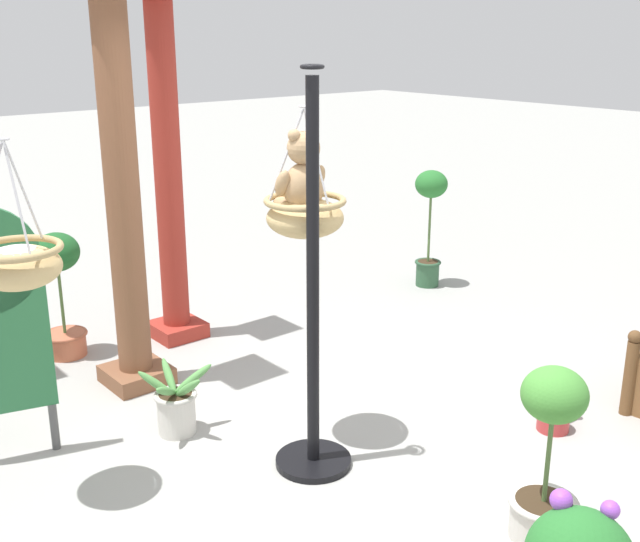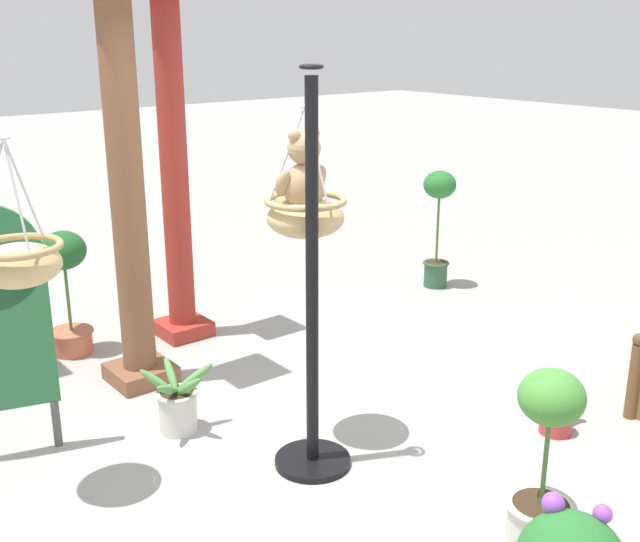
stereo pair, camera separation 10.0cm
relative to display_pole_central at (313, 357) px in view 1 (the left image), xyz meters
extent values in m
plane|color=#9E9E99|center=(0.13, 0.01, -0.68)|extent=(40.00, 40.00, 0.00)
cylinder|color=black|center=(0.00, 0.00, 0.42)|extent=(0.07, 0.07, 2.20)
cylinder|color=black|center=(0.00, 0.00, -0.66)|extent=(0.44, 0.44, 0.04)
torus|color=black|center=(0.00, 0.00, 1.56)|extent=(0.12, 0.12, 0.02)
ellipsoid|color=tan|center=(0.15, 0.25, 0.72)|extent=(0.44, 0.44, 0.22)
torus|color=tan|center=(0.15, 0.25, 0.82)|extent=(0.47, 0.47, 0.04)
ellipsoid|color=silver|center=(0.15, 0.25, 0.74)|extent=(0.39, 0.39, 0.18)
cylinder|color=#B7B7BC|center=(0.24, 0.30, 1.08)|extent=(0.19, 0.12, 0.52)
cylinder|color=#B7B7BC|center=(0.06, 0.30, 1.08)|extent=(0.19, 0.12, 0.52)
cylinder|color=#B7B7BC|center=(0.15, 0.15, 1.08)|extent=(0.01, 0.21, 0.52)
torus|color=#B7B7BC|center=(0.15, 0.25, 1.34)|extent=(0.06, 0.06, 0.01)
ellipsoid|color=tan|center=(0.15, 0.26, 0.89)|extent=(0.24, 0.20, 0.28)
sphere|color=tan|center=(0.15, 0.26, 1.11)|extent=(0.22, 0.22, 0.19)
ellipsoid|color=tan|center=(0.15, 0.33, 1.10)|extent=(0.10, 0.08, 0.06)
sphere|color=black|center=(0.15, 0.36, 1.10)|extent=(0.03, 0.03, 0.03)
sphere|color=tan|center=(0.08, 0.26, 1.19)|extent=(0.07, 0.07, 0.07)
sphere|color=tan|center=(0.22, 0.26, 1.19)|extent=(0.07, 0.07, 0.07)
ellipsoid|color=tan|center=(0.02, 0.29, 0.93)|extent=(0.08, 0.14, 0.18)
ellipsoid|color=tan|center=(0.28, 0.29, 0.93)|extent=(0.08, 0.14, 0.18)
ellipsoid|color=tan|center=(0.08, 0.36, 0.79)|extent=(0.09, 0.16, 0.09)
ellipsoid|color=tan|center=(0.22, 0.36, 0.79)|extent=(0.09, 0.16, 0.09)
ellipsoid|color=tan|center=(-1.32, 0.67, 0.62)|extent=(0.42, 0.42, 0.21)
torus|color=tan|center=(-1.32, 0.67, 0.72)|extent=(0.44, 0.44, 0.04)
ellipsoid|color=silver|center=(-1.32, 0.67, 0.64)|extent=(0.37, 0.37, 0.17)
cylinder|color=#B7B7BC|center=(-1.23, 0.72, 0.98)|extent=(0.18, 0.11, 0.54)
cylinder|color=#B7B7BC|center=(-1.32, 0.58, 0.98)|extent=(0.01, 0.20, 0.54)
torus|color=#B7B7BC|center=(-1.32, 0.67, 1.25)|extent=(0.06, 0.06, 0.01)
cylinder|color=brown|center=(-0.28, 1.65, 0.69)|extent=(0.23, 0.23, 2.74)
cube|color=brown|center=(-0.28, 1.65, -0.62)|extent=(0.42, 0.42, 0.12)
cylinder|color=#9E2D23|center=(0.38, 2.23, 0.65)|extent=(0.22, 0.22, 2.66)
cube|color=#9E2D23|center=(0.38, 2.23, -0.62)|extent=(0.39, 0.39, 0.12)
cylinder|color=brown|center=(1.97, -0.84, -0.42)|extent=(0.08, 0.08, 0.51)
sphere|color=brown|center=(1.97, -0.84, -0.14)|extent=(0.09, 0.09, 0.09)
cylinder|color=beige|center=(0.44, -1.25, -0.57)|extent=(0.31, 0.31, 0.21)
torus|color=#BCB7AE|center=(0.44, -1.25, -0.48)|extent=(0.35, 0.35, 0.03)
cylinder|color=#382819|center=(0.44, -1.25, -0.48)|extent=(0.28, 0.28, 0.03)
cylinder|color=#4C6B38|center=(0.44, -1.25, -0.25)|extent=(0.02, 0.02, 0.45)
ellipsoid|color=#478E38|center=(0.44, -1.25, 0.10)|extent=(0.31, 0.31, 0.27)
cylinder|color=beige|center=(-0.42, 0.83, -0.55)|extent=(0.24, 0.24, 0.27)
torus|color=#BCB7AE|center=(-0.42, 0.83, -0.42)|extent=(0.27, 0.27, 0.03)
cylinder|color=#382819|center=(-0.42, 0.83, -0.43)|extent=(0.21, 0.21, 0.03)
ellipsoid|color=#56934C|center=(-0.30, 0.81, -0.34)|extent=(0.27, 0.10, 0.18)
ellipsoid|color=#56934C|center=(-0.40, 0.95, -0.35)|extent=(0.10, 0.26, 0.20)
ellipsoid|color=#56934C|center=(-0.51, 0.90, -0.35)|extent=(0.23, 0.19, 0.21)
ellipsoid|color=#56934C|center=(-0.52, 0.76, -0.34)|extent=(0.25, 0.20, 0.18)
ellipsoid|color=#56934C|center=(-0.39, 0.73, -0.35)|extent=(0.11, 0.26, 0.21)
cylinder|color=#2D5638|center=(2.94, 1.80, -0.56)|extent=(0.22, 0.22, 0.25)
torus|color=#294E32|center=(2.94, 1.80, -0.44)|extent=(0.26, 0.26, 0.03)
cylinder|color=#382819|center=(2.94, 1.80, -0.45)|extent=(0.20, 0.20, 0.03)
cylinder|color=#4C6B38|center=(2.94, 1.80, -0.11)|extent=(0.02, 0.02, 0.64)
ellipsoid|color=#28702D|center=(2.94, 1.80, 0.33)|extent=(0.31, 0.31, 0.26)
cylinder|color=#BC6042|center=(-0.47, 2.44, -0.59)|extent=(0.30, 0.30, 0.19)
torus|color=#A9573B|center=(-0.47, 2.44, -0.50)|extent=(0.34, 0.34, 0.03)
cylinder|color=#382819|center=(-0.47, 2.44, -0.51)|extent=(0.27, 0.27, 0.03)
cylinder|color=#4C6B38|center=(-0.47, 2.44, -0.24)|extent=(0.02, 0.02, 0.51)
ellipsoid|color=#1E5B28|center=(-0.47, 2.44, 0.15)|extent=(0.34, 0.34, 0.29)
sphere|color=purple|center=(-0.02, -1.82, -0.01)|extent=(0.07, 0.07, 0.07)
sphere|color=purple|center=(-0.12, -1.67, -0.01)|extent=(0.09, 0.09, 0.09)
cylinder|color=#4C4C4C|center=(-1.08, 1.13, -0.53)|extent=(0.05, 0.05, 0.30)
cylinder|color=#B23333|center=(1.41, -0.66, -0.59)|extent=(0.20, 0.20, 0.18)
cylinder|color=#B23333|center=(1.56, -0.66, -0.57)|extent=(0.17, 0.04, 0.14)
sphere|color=maroon|center=(1.63, -0.66, -0.52)|extent=(0.06, 0.06, 0.06)
torus|color=#B23333|center=(1.41, -0.66, -0.46)|extent=(0.16, 0.02, 0.16)
camera|label=1|loc=(-2.50, -3.04, 1.74)|focal=43.26mm
camera|label=2|loc=(-2.42, -3.11, 1.74)|focal=43.26mm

